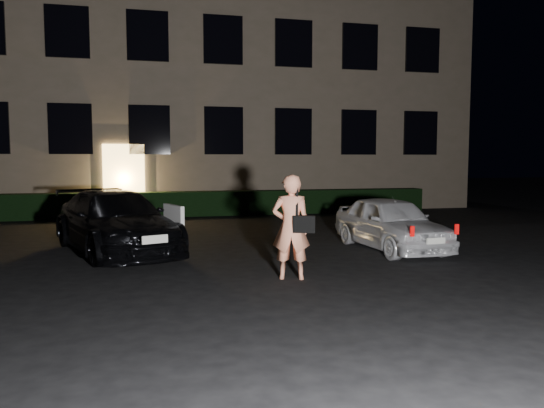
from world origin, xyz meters
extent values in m
plane|color=black|center=(0.00, 0.00, 0.00)|extent=(80.00, 80.00, 0.00)
cube|color=#6F624F|center=(0.00, 15.00, 6.00)|extent=(20.00, 8.00, 12.00)
cube|color=#EAB962|center=(-3.50, 10.94, 1.25)|extent=(1.40, 0.10, 2.50)
cube|color=black|center=(-5.20, 10.94, 3.00)|extent=(1.40, 0.10, 1.70)
cube|color=black|center=(-2.60, 10.94, 3.00)|extent=(1.40, 0.10, 1.70)
cube|color=black|center=(0.00, 10.94, 3.00)|extent=(1.40, 0.10, 1.70)
cube|color=black|center=(2.60, 10.94, 3.00)|extent=(1.40, 0.10, 1.70)
cube|color=black|center=(5.20, 10.94, 3.00)|extent=(1.40, 0.10, 1.70)
cube|color=black|center=(7.80, 10.94, 3.00)|extent=(1.40, 0.10, 1.70)
cube|color=black|center=(-5.20, 10.94, 6.20)|extent=(1.40, 0.10, 1.70)
cube|color=black|center=(-2.60, 10.94, 6.20)|extent=(1.40, 0.10, 1.70)
cube|color=black|center=(0.00, 10.94, 6.20)|extent=(1.40, 0.10, 1.70)
cube|color=black|center=(2.60, 10.94, 6.20)|extent=(1.40, 0.10, 1.70)
cube|color=black|center=(5.20, 10.94, 6.20)|extent=(1.40, 0.10, 1.70)
cube|color=black|center=(7.80, 10.94, 6.20)|extent=(1.40, 0.10, 1.70)
cube|color=black|center=(0.00, 10.50, 0.42)|extent=(15.00, 0.70, 0.85)
imported|color=black|center=(-3.41, 3.62, 0.65)|extent=(3.24, 4.86, 1.31)
cube|color=white|center=(-2.20, 3.17, 0.81)|extent=(0.39, 0.91, 0.44)
cube|color=silver|center=(-2.62, 1.42, 0.57)|extent=(0.46, 0.20, 0.15)
imported|color=silver|center=(2.47, 2.51, 0.59)|extent=(1.61, 3.54, 1.18)
cube|color=red|center=(2.08, 0.83, 0.64)|extent=(0.07, 0.05, 0.20)
cube|color=red|center=(3.06, 0.90, 0.64)|extent=(0.07, 0.05, 0.20)
cube|color=silver|center=(2.58, 0.82, 0.45)|extent=(0.39, 0.06, 0.12)
imported|color=#F89670|center=(-0.43, 0.27, 0.87)|extent=(0.73, 0.58, 1.74)
cube|color=black|center=(-0.26, 0.09, 0.94)|extent=(0.39, 0.25, 0.28)
cube|color=black|center=(-0.36, 0.16, 1.33)|extent=(0.05, 0.07, 0.54)
camera|label=1|loc=(-2.75, -8.14, 2.00)|focal=35.00mm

